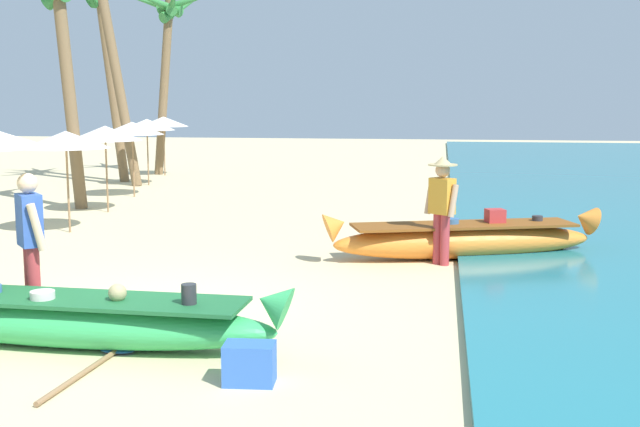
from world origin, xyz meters
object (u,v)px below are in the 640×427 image
Objects in this scene: person_vendor_hatted at (442,203)px; palm_tree_far_behind at (168,25)px; boat_orange_midground at (464,239)px; paddle at (95,365)px; palm_tree_tall_inland at (59,11)px; palm_tree_leaning_seaward at (101,12)px; boat_green_foreground at (69,319)px; person_tourist_customer at (31,240)px; cooler_box at (250,364)px.

palm_tree_far_behind is (-8.82, 13.14, 3.88)m from person_vendor_hatted.
boat_orange_midground is 6.79m from paddle.
palm_tree_leaning_seaward is (-1.55, 5.81, 0.59)m from palm_tree_tall_inland.
boat_green_foreground is 0.85m from paddle.
paddle is (-3.56, -5.78, -0.28)m from boat_orange_midground.
palm_tree_far_behind is at bearing 63.11° from palm_tree_leaning_seaward.
person_vendor_hatted is (-0.35, -0.55, 0.65)m from boat_orange_midground.
palm_tree_tall_inland is (-3.98, 8.92, 3.45)m from person_tourist_customer.
palm_tree_tall_inland reaches higher than person_vendor_hatted.
paddle is (6.82, -16.00, -4.98)m from palm_tree_leaning_seaward.
person_tourist_customer is at bearing 135.42° from paddle.
boat_green_foreground is 2.76× the size of person_tourist_customer.
palm_tree_leaning_seaward is at bearing 110.58° from person_tourist_customer.
palm_tree_tall_inland is 8.20m from palm_tree_far_behind.
cooler_box is at bearing -20.57° from boat_green_foreground.
boat_orange_midground reaches higher than boat_green_foreground.
palm_tree_far_behind is (-0.35, 8.18, 0.42)m from palm_tree_tall_inland.
palm_tree_tall_inland is at bearing 117.33° from paddle.
palm_tree_leaning_seaward is 4.03× the size of paddle.
palm_tree_tall_inland reaches higher than boat_green_foreground.
boat_green_foreground is 2.23m from cooler_box.
paddle is at bearing -73.00° from palm_tree_far_behind.
cooler_box is at bearing -6.60° from paddle.
palm_tree_leaning_seaward is 18.84m from cooler_box.
boat_orange_midground is 0.92m from person_vendor_hatted.
person_vendor_hatted is at bearing -56.12° from palm_tree_far_behind.
boat_orange_midground is 2.83× the size of paddle.
palm_tree_far_behind is (-9.18, 12.59, 4.53)m from boat_orange_midground.
cooler_box is 0.29× the size of paddle.
person_tourist_customer is 0.27× the size of palm_tree_leaning_seaward.
palm_tree_tall_inland reaches higher than cooler_box.
cooler_box is (2.08, -0.78, -0.10)m from boat_green_foreground.
palm_tree_far_behind reaches higher than person_vendor_hatted.
cooler_box is 1.55m from paddle.
person_tourist_customer is at bearing 148.69° from cooler_box.
palm_tree_tall_inland is at bearing 114.03° from person_tourist_customer.
palm_tree_leaning_seaward reaches higher than person_tourist_customer.
person_tourist_customer reaches higher than paddle.
cooler_box is (7.15, -18.55, -4.65)m from palm_tree_far_behind.
boat_orange_midground is at bearing 58.34° from paddle.
palm_tree_far_behind reaches higher than cooler_box.
person_vendor_hatted reaches higher than cooler_box.
cooler_box is at bearing -27.12° from person_tourist_customer.
palm_tree_tall_inland is 12.28m from paddle.
palm_tree_far_behind is (1.20, 2.37, -0.17)m from palm_tree_leaning_seaward.
boat_green_foreground is 1.06× the size of boat_orange_midground.
boat_green_foreground is at bearing -128.44° from boat_orange_midground.
palm_tree_far_behind is 13.21× the size of cooler_box.
boat_orange_midground is (4.11, 5.17, 0.02)m from boat_green_foreground.
boat_green_foreground is at bearing -67.83° from palm_tree_leaning_seaward.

